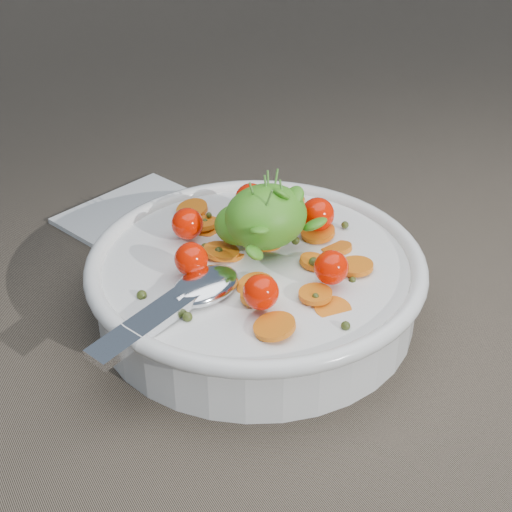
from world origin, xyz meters
TOP-DOWN VIEW (x-y plane):
  - ground at (0.00, 0.00)m, footprint 6.00×6.00m
  - bowl at (0.02, -0.01)m, footprint 0.30×0.28m
  - napkin at (-0.00, 0.18)m, footprint 0.17×0.16m

SIDE VIEW (x-z plane):
  - ground at x=0.00m, z-range 0.00..0.00m
  - napkin at x=0.00m, z-range 0.00..0.01m
  - bowl at x=0.02m, z-range -0.03..0.09m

